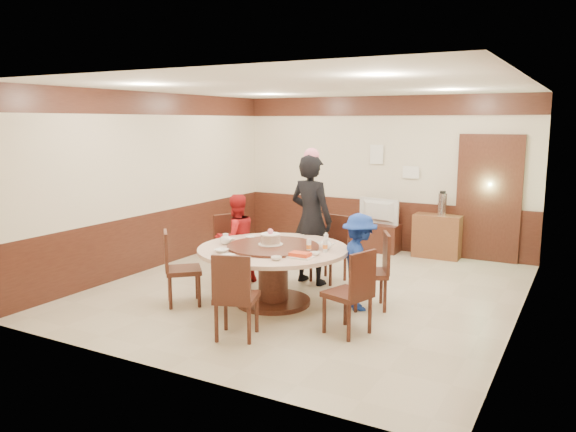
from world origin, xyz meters
The scene contains 31 objects.
room centered at (0.01, 0.01, 1.08)m, with size 6.00×6.04×2.84m.
banquet_table centered at (-0.12, -0.78, 0.53)m, with size 1.93×1.93×0.78m.
chair_0 centered at (1.05, -0.33, 0.30)m, with size 0.60×0.59×0.97m.
chair_1 centered at (0.07, 0.54, 0.30)m, with size 0.52×0.53×0.97m.
chair_2 centered at (-1.23, -0.08, 0.30)m, with size 0.59×0.59×0.97m.
chair_3 centered at (-1.15, -1.36, 0.30)m, with size 0.62×0.62×0.97m.
chair_4 centered at (0.11, -1.99, 0.30)m, with size 0.56×0.56×0.97m.
chair_5 centered at (1.14, -1.29, 0.30)m, with size 0.56×0.55×0.97m.
person_standing centered at (-0.13, 0.32, 0.94)m, with size 0.69×0.45×1.89m, color black.
person_red centered at (-1.10, -0.18, 0.65)m, with size 0.64×0.50×1.31m, color #A81618.
person_blue centered at (0.93, -0.44, 0.61)m, with size 0.79×0.45×1.22m, color navy.
birthday_cake centered at (-0.17, -0.77, 0.85)m, with size 0.32×0.32×0.21m.
teapot_left centered at (-0.76, -0.93, 0.81)m, with size 0.17×0.15×0.13m, color white.
teapot_right centered at (0.52, -0.57, 0.81)m, with size 0.17×0.15×0.13m, color white.
bowl_0 centered at (-0.67, -0.46, 0.77)m, with size 0.14×0.14×0.03m, color white.
bowl_1 centered at (0.24, -1.34, 0.77)m, with size 0.13×0.13×0.04m, color white.
bowl_2 centered at (-0.55, -1.32, 0.77)m, with size 0.17×0.17×0.04m, color white.
bowl_3 centered at (0.53, -0.90, 0.77)m, with size 0.13×0.13×0.04m, color white.
bowl_4 centered at (-0.84, -0.70, 0.77)m, with size 0.14×0.14×0.03m, color white.
saucer_near centered at (-0.37, -1.43, 0.76)m, with size 0.18×0.18×0.01m, color white.
saucer_far centered at (0.33, -0.28, 0.76)m, with size 0.18×0.18×0.01m, color white.
shrimp_platter centered at (0.43, -1.10, 0.78)m, with size 0.30×0.20×0.06m.
bottle_0 centered at (0.40, -0.80, 0.83)m, with size 0.06×0.06×0.16m, color white.
bottle_1 centered at (0.57, -0.70, 0.83)m, with size 0.06×0.06×0.16m, color white.
bottle_2 centered at (0.45, -0.40, 0.83)m, with size 0.06×0.06×0.16m, color white.
tv_stand centered at (0.00, 2.75, 0.25)m, with size 0.85×0.45×0.50m, color #3F1D13.
television centered at (0.00, 2.75, 0.73)m, with size 0.80×0.10×0.46m, color gray.
side_cabinet centered at (1.11, 2.78, 0.38)m, with size 0.80×0.40×0.75m, color brown.
thermos centered at (1.17, 2.78, 0.94)m, with size 0.15×0.15×0.38m, color silver.
notice_left centered at (-0.10, 2.96, 1.75)m, with size 0.25×0.00×0.35m, color white.
notice_right centered at (0.55, 2.96, 1.45)m, with size 0.30×0.00×0.22m, color white.
Camera 1 is at (3.42, -6.86, 2.35)m, focal length 35.00 mm.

